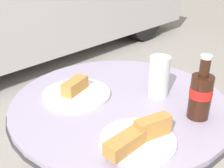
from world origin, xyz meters
TOP-DOWN VIEW (x-y plane):
  - bistro_table at (0.00, 0.00)m, footprint 0.79×0.79m
  - cola_bottle_left at (0.09, -0.26)m, footprint 0.07×0.07m
  - drinking_glass at (0.12, -0.08)m, footprint 0.07×0.07m
  - lunch_plate_near at (-0.15, -0.21)m, footprint 0.23×0.22m
  - lunch_plate_far at (-0.09, 0.14)m, footprint 0.25×0.25m
  - parked_car at (1.15, 2.55)m, footprint 4.22×1.71m

SIDE VIEW (x-z plane):
  - bistro_table at x=0.00m, z-range 0.18..0.89m
  - parked_car at x=1.15m, z-range -0.03..1.23m
  - lunch_plate_far at x=-0.09m, z-range 0.69..0.75m
  - lunch_plate_near at x=-0.15m, z-range 0.69..0.77m
  - drinking_glass at x=0.12m, z-range 0.70..0.85m
  - cola_bottle_left at x=0.09m, z-range 0.69..0.90m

